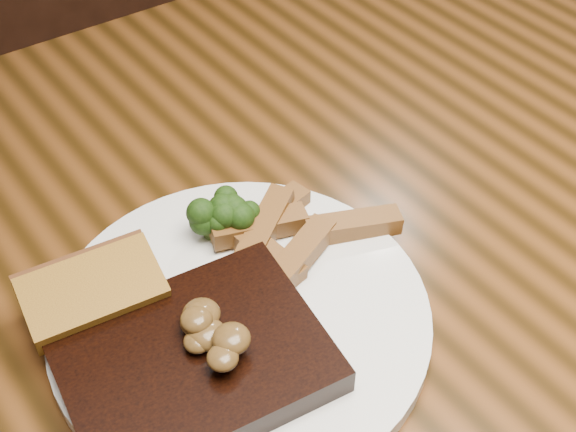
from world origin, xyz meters
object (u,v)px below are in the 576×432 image
chair_far (113,132)px  garlic_bread (97,308)px  plate (240,320)px  steak (194,362)px  potato_wedges (303,248)px  dining_table (315,309)px

chair_far → garlic_bread: chair_far is taller
plate → steak: steak is taller
plate → potato_wedges: (0.08, 0.02, 0.02)m
dining_table → plate: size_ratio=5.27×
dining_table → chair_far: (0.05, 0.57, -0.18)m
plate → chair_far: bearing=75.1°
plate → potato_wedges: bearing=13.5°
garlic_bread → potato_wedges: (0.17, -0.05, 0.00)m
chair_far → plate: 0.68m
steak → garlic_bread: (-0.03, 0.09, -0.00)m
dining_table → potato_wedges: 0.12m
chair_far → potato_wedges: 0.66m
dining_table → garlic_bread: bearing=170.4°
potato_wedges → chair_far: bearing=81.9°
dining_table → chair_far: chair_far is taller
plate → steak: size_ratio=1.61×
potato_wedges → steak: bearing=-162.4°
dining_table → steak: bearing=-160.7°
chair_far → garlic_bread: bearing=69.2°
chair_far → garlic_bread: (-0.25, -0.53, 0.29)m
plate → garlic_bread: (-0.09, 0.07, 0.02)m
plate → dining_table: bearing=17.3°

